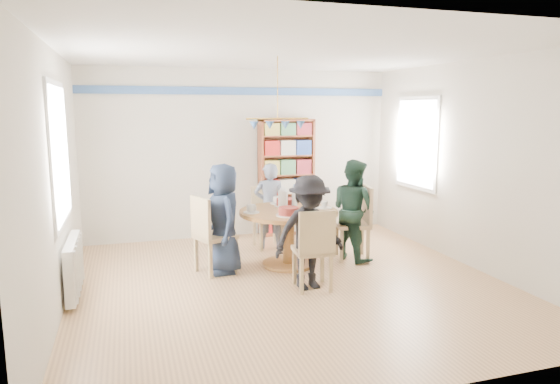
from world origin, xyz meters
name	(u,v)px	position (x,y,z in m)	size (l,w,h in m)	color
ground	(290,283)	(0.00, 0.00, 0.00)	(5.00, 5.00, 0.00)	tan
room_shell	(250,142)	(-0.26, 0.87, 1.65)	(5.00, 5.00, 5.00)	white
radiator	(74,266)	(-2.42, 0.30, 0.35)	(0.12, 1.00, 0.60)	silver
dining_table	(289,225)	(0.21, 0.69, 0.56)	(1.30, 1.30, 0.75)	#925E2F
chair_left	(209,232)	(-0.85, 0.65, 0.55)	(0.57, 0.57, 1.00)	tan
chair_right	(359,219)	(1.24, 0.70, 0.56)	(0.54, 0.54, 1.02)	tan
chair_far	(266,214)	(0.18, 1.70, 0.50)	(0.43, 0.43, 0.92)	tan
chair_near	(314,246)	(0.19, -0.30, 0.52)	(0.46, 0.46, 0.95)	tan
person_left	(224,219)	(-0.66, 0.67, 0.70)	(0.68, 0.44, 1.40)	#182135
person_right	(353,210)	(1.15, 0.70, 0.70)	(0.68, 0.53, 1.39)	#172F24
person_far	(270,206)	(0.20, 1.56, 0.64)	(0.47, 0.31, 1.29)	gray
person_near	(309,233)	(0.16, -0.21, 0.66)	(0.86, 0.49, 1.33)	black
bookshelf	(286,178)	(0.71, 2.34, 0.94)	(0.91, 0.27, 1.91)	brown
tableware	(286,205)	(0.18, 0.71, 0.82)	(1.22, 1.22, 0.32)	white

